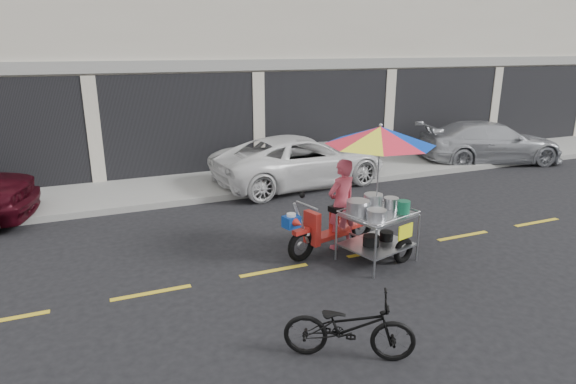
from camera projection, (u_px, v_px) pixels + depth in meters
name	position (u px, v px, depth m)	size (l,w,h in m)	color
ground	(376.00, 252.00, 8.78)	(90.00, 90.00, 0.00)	black
sidewalk	(271.00, 176.00, 13.62)	(45.00, 3.00, 0.15)	gray
shophouse_block	(292.00, 29.00, 17.95)	(36.00, 8.11, 10.40)	beige
centerline	(376.00, 252.00, 8.78)	(42.00, 0.10, 0.01)	gold
white_pickup	(301.00, 160.00, 12.94)	(2.19, 4.76, 1.32)	white
silver_pickup	(490.00, 142.00, 15.39)	(1.84, 4.52, 1.31)	#AFB1B7
near_bicycle	(349.00, 327.00, 5.70)	(0.55, 1.56, 0.82)	black
food_vendor_rig	(364.00, 174.00, 8.24)	(2.74, 2.26, 2.40)	black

